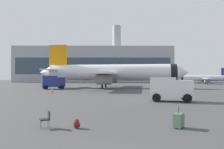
{
  "coord_description": "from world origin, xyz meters",
  "views": [
    {
      "loc": [
        -0.16,
        -5.73,
        2.62
      ],
      "look_at": [
        0.19,
        28.5,
        3.0
      ],
      "focal_mm": 36.19,
      "sensor_mm": 36.0,
      "label": 1
    }
  ],
  "objects_px": {
    "service_truck": "(53,82)",
    "cargo_van": "(170,88)",
    "safety_cone_near": "(87,85)",
    "rolling_suitcase": "(179,120)",
    "traveller_backpack": "(77,124)",
    "safety_cone_mid": "(52,90)",
    "fuel_truck": "(163,80)",
    "gate_chair": "(46,118)",
    "airplane_at_gate": "(111,73)",
    "safety_cone_far": "(60,87)",
    "airplane_taxiing": "(204,78)"
  },
  "relations": [
    {
      "from": "fuel_truck",
      "to": "safety_cone_mid",
      "type": "relative_size",
      "value": 7.82
    },
    {
      "from": "service_truck",
      "to": "cargo_van",
      "type": "distance_m",
      "value": 31.22
    },
    {
      "from": "service_truck",
      "to": "fuel_truck",
      "type": "height_order",
      "value": "fuel_truck"
    },
    {
      "from": "airplane_taxiing",
      "to": "service_truck",
      "type": "distance_m",
      "value": 61.96
    },
    {
      "from": "fuel_truck",
      "to": "safety_cone_far",
      "type": "bearing_deg",
      "value": -165.73
    },
    {
      "from": "safety_cone_mid",
      "to": "safety_cone_near",
      "type": "bearing_deg",
      "value": 82.55
    },
    {
      "from": "safety_cone_far",
      "to": "traveller_backpack",
      "type": "distance_m",
      "value": 38.23
    },
    {
      "from": "traveller_backpack",
      "to": "cargo_van",
      "type": "bearing_deg",
      "value": 56.85
    },
    {
      "from": "service_truck",
      "to": "traveller_backpack",
      "type": "height_order",
      "value": "service_truck"
    },
    {
      "from": "service_truck",
      "to": "rolling_suitcase",
      "type": "distance_m",
      "value": 40.7
    },
    {
      "from": "rolling_suitcase",
      "to": "gate_chair",
      "type": "height_order",
      "value": "rolling_suitcase"
    },
    {
      "from": "fuel_truck",
      "to": "gate_chair",
      "type": "distance_m",
      "value": 46.07
    },
    {
      "from": "fuel_truck",
      "to": "traveller_backpack",
      "type": "distance_m",
      "value": 45.62
    },
    {
      "from": "cargo_van",
      "to": "gate_chair",
      "type": "distance_m",
      "value": 15.9
    },
    {
      "from": "service_truck",
      "to": "safety_cone_near",
      "type": "bearing_deg",
      "value": 66.15
    },
    {
      "from": "safety_cone_far",
      "to": "traveller_backpack",
      "type": "bearing_deg",
      "value": -76.48
    },
    {
      "from": "cargo_van",
      "to": "safety_cone_near",
      "type": "height_order",
      "value": "cargo_van"
    },
    {
      "from": "cargo_van",
      "to": "traveller_backpack",
      "type": "height_order",
      "value": "cargo_van"
    },
    {
      "from": "safety_cone_near",
      "to": "rolling_suitcase",
      "type": "relative_size",
      "value": 0.57
    },
    {
      "from": "fuel_truck",
      "to": "safety_cone_far",
      "type": "xyz_separation_m",
      "value": [
        -23.6,
        -6.0,
        -1.41
      ]
    },
    {
      "from": "safety_cone_far",
      "to": "gate_chair",
      "type": "relative_size",
      "value": 0.86
    },
    {
      "from": "cargo_van",
      "to": "safety_cone_mid",
      "type": "relative_size",
      "value": 5.75
    },
    {
      "from": "service_truck",
      "to": "fuel_truck",
      "type": "bearing_deg",
      "value": 12.74
    },
    {
      "from": "traveller_backpack",
      "to": "gate_chair",
      "type": "height_order",
      "value": "gate_chair"
    },
    {
      "from": "service_truck",
      "to": "cargo_van",
      "type": "bearing_deg",
      "value": -52.83
    },
    {
      "from": "cargo_van",
      "to": "service_truck",
      "type": "bearing_deg",
      "value": 127.17
    },
    {
      "from": "safety_cone_mid",
      "to": "rolling_suitcase",
      "type": "xyz_separation_m",
      "value": [
        13.13,
        -25.95,
        -0.01
      ]
    },
    {
      "from": "rolling_suitcase",
      "to": "safety_cone_near",
      "type": "bearing_deg",
      "value": 100.89
    },
    {
      "from": "service_truck",
      "to": "rolling_suitcase",
      "type": "xyz_separation_m",
      "value": [
        15.88,
        -37.45,
        -1.22
      ]
    },
    {
      "from": "safety_cone_near",
      "to": "rolling_suitcase",
      "type": "height_order",
      "value": "rolling_suitcase"
    },
    {
      "from": "airplane_at_gate",
      "to": "safety_cone_far",
      "type": "bearing_deg",
      "value": -157.63
    },
    {
      "from": "airplane_at_gate",
      "to": "safety_cone_far",
      "type": "height_order",
      "value": "airplane_at_gate"
    },
    {
      "from": "safety_cone_near",
      "to": "cargo_van",
      "type": "bearing_deg",
      "value": -71.6
    },
    {
      "from": "service_truck",
      "to": "safety_cone_far",
      "type": "bearing_deg",
      "value": -9.38
    },
    {
      "from": "fuel_truck",
      "to": "safety_cone_mid",
      "type": "height_order",
      "value": "fuel_truck"
    },
    {
      "from": "service_truck",
      "to": "gate_chair",
      "type": "height_order",
      "value": "service_truck"
    },
    {
      "from": "cargo_van",
      "to": "traveller_backpack",
      "type": "relative_size",
      "value": 9.84
    },
    {
      "from": "rolling_suitcase",
      "to": "safety_cone_mid",
      "type": "bearing_deg",
      "value": 116.83
    },
    {
      "from": "airplane_at_gate",
      "to": "safety_cone_mid",
      "type": "relative_size",
      "value": 43.48
    },
    {
      "from": "airplane_taxiing",
      "to": "rolling_suitcase",
      "type": "xyz_separation_m",
      "value": [
        -32.95,
        -75.59,
        -1.74
      ]
    },
    {
      "from": "fuel_truck",
      "to": "safety_cone_near",
      "type": "relative_size",
      "value": 10.19
    },
    {
      "from": "safety_cone_far",
      "to": "traveller_backpack",
      "type": "height_order",
      "value": "safety_cone_far"
    },
    {
      "from": "safety_cone_near",
      "to": "gate_chair",
      "type": "relative_size",
      "value": 0.73
    },
    {
      "from": "airplane_at_gate",
      "to": "traveller_backpack",
      "type": "bearing_deg",
      "value": -92.86
    },
    {
      "from": "rolling_suitcase",
      "to": "cargo_van",
      "type": "bearing_deg",
      "value": 76.66
    },
    {
      "from": "airplane_at_gate",
      "to": "service_truck",
      "type": "xyz_separation_m",
      "value": [
        -12.73,
        -4.25,
        -2.05
      ]
    },
    {
      "from": "service_truck",
      "to": "safety_cone_mid",
      "type": "relative_size",
      "value": 6.43
    },
    {
      "from": "airplane_at_gate",
      "to": "cargo_van",
      "type": "bearing_deg",
      "value": -78.11
    },
    {
      "from": "airplane_at_gate",
      "to": "safety_cone_mid",
      "type": "bearing_deg",
      "value": -122.35
    },
    {
      "from": "service_truck",
      "to": "cargo_van",
      "type": "height_order",
      "value": "service_truck"
    }
  ]
}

